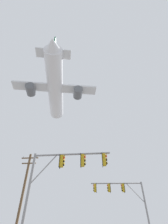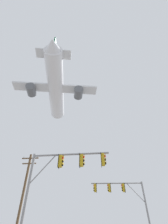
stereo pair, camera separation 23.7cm
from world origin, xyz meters
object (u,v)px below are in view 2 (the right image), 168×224
at_px(airplane, 56,89).
at_px(utility_pole, 23,193).
at_px(signal_pole_near, 61,172).
at_px(signal_pole_far, 124,195).

bearing_deg(airplane, utility_pole, -83.42).
xyz_separation_m(utility_pole, airplane, (-1.13, 9.75, 26.84)).
height_order(signal_pole_near, utility_pole, utility_pole).
height_order(signal_pole_far, utility_pole, utility_pole).
relative_size(signal_pole_far, airplane, 0.24).
bearing_deg(utility_pole, signal_pole_near, -53.04).
distance_m(signal_pole_near, airplane, 33.06).
bearing_deg(signal_pole_far, signal_pole_near, -121.02).
bearing_deg(utility_pole, airplane, 96.58).
height_order(signal_pole_far, airplane, airplane).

